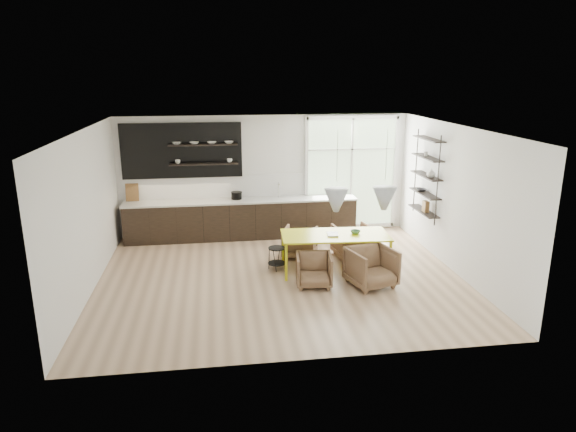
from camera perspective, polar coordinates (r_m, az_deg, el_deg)
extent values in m
cube|color=tan|center=(10.11, -0.81, -6.88)|extent=(7.00, 6.00, 0.01)
cube|color=white|center=(12.55, -2.59, 4.55)|extent=(7.00, 0.02, 2.90)
cube|color=white|center=(9.85, -21.48, 0.32)|extent=(0.02, 6.00, 2.90)
cube|color=white|center=(10.65, 18.18, 1.74)|extent=(0.02, 6.00, 2.90)
cube|color=silver|center=(9.38, -0.88, 9.72)|extent=(7.00, 6.00, 0.01)
cube|color=#B2D1A5|center=(12.90, 7.00, 4.75)|extent=(2.20, 0.02, 2.70)
cube|color=silver|center=(12.87, 7.03, 4.73)|extent=(2.30, 0.08, 2.80)
cone|color=silver|center=(9.28, 5.37, 1.75)|extent=(0.44, 0.44, 0.42)
cone|color=silver|center=(9.53, 10.65, 1.91)|extent=(0.44, 0.44, 0.42)
cylinder|color=black|center=(9.12, 5.50, 6.66)|extent=(0.01, 0.01, 0.89)
cylinder|color=black|center=(9.37, 10.90, 6.69)|extent=(0.01, 0.01, 0.89)
cube|color=black|center=(12.42, -5.14, -0.37)|extent=(5.50, 0.65, 0.90)
cube|color=beige|center=(12.30, -5.19, 1.73)|extent=(5.54, 0.69, 0.04)
cube|color=white|center=(12.55, -5.30, 3.32)|extent=(5.50, 0.02, 0.55)
cube|color=black|center=(12.37, -11.71, 7.13)|extent=(2.80, 0.06, 1.30)
cube|color=black|center=(12.19, -9.42, 7.83)|extent=(1.60, 0.28, 0.03)
cube|color=black|center=(12.26, -9.32, 5.75)|extent=(1.60, 0.28, 0.03)
cube|color=olive|center=(12.62, -16.93, 2.54)|extent=(0.30, 0.10, 0.42)
cylinder|color=silver|center=(12.42, -1.09, 2.89)|extent=(0.02, 0.02, 0.40)
imported|color=white|center=(12.21, -12.27, 7.90)|extent=(0.22, 0.22, 0.05)
imported|color=white|center=(12.19, -10.38, 7.98)|extent=(0.22, 0.22, 0.05)
imported|color=white|center=(12.18, -8.48, 8.06)|extent=(0.22, 0.22, 0.05)
imported|color=white|center=(12.19, -6.58, 8.13)|extent=(0.22, 0.22, 0.05)
imported|color=white|center=(12.28, -12.15, 5.92)|extent=(0.12, 0.12, 0.10)
imported|color=white|center=(12.25, -6.52, 6.15)|extent=(0.12, 0.12, 0.10)
cylinder|color=black|center=(12.35, -5.74, 2.24)|extent=(0.25, 0.25, 0.15)
cube|color=black|center=(11.07, 16.30, 3.73)|extent=(0.02, 0.02, 1.90)
cube|color=black|center=(12.15, 14.01, 4.92)|extent=(0.02, 0.02, 1.90)
cube|color=black|center=(11.78, 14.82, 0.54)|extent=(0.26, 1.20, 0.02)
cube|color=black|center=(11.69, 14.96, 2.43)|extent=(0.26, 1.20, 0.02)
cube|color=black|center=(11.61, 15.10, 4.35)|extent=(0.26, 1.20, 0.02)
cube|color=black|center=(11.54, 15.24, 6.30)|extent=(0.26, 1.20, 0.03)
cube|color=black|center=(11.48, 15.38, 8.26)|extent=(0.26, 1.20, 0.03)
imported|color=white|center=(11.36, 15.62, 4.63)|extent=(0.18, 0.18, 0.19)
imported|color=#333338|center=(11.86, 14.60, 2.84)|extent=(0.22, 0.22, 0.05)
imported|color=white|center=(11.62, 15.07, 6.67)|extent=(0.10, 0.10, 0.09)
cube|color=olive|center=(11.66, 15.06, 1.04)|extent=(0.10, 0.18, 0.24)
cube|color=yellow|center=(10.22, 5.27, -2.13)|extent=(2.17, 1.08, 0.03)
cube|color=yellow|center=(9.83, -0.21, -5.20)|extent=(0.05, 0.05, 0.74)
cube|color=yellow|center=(10.63, -0.56, -3.55)|extent=(0.05, 0.05, 0.74)
cube|color=yellow|center=(10.18, 11.26, -4.77)|extent=(0.05, 0.05, 0.74)
cube|color=yellow|center=(10.95, 10.07, -3.22)|extent=(0.05, 0.05, 0.74)
imported|color=#806146|center=(11.13, 1.34, -2.93)|extent=(0.89, 0.90, 0.64)
imported|color=#806146|center=(11.17, 7.17, -2.80)|extent=(0.84, 0.86, 0.71)
imported|color=#806146|center=(9.66, 2.90, -6.01)|extent=(0.73, 0.74, 0.61)
imported|color=#806146|center=(9.74, 9.25, -5.63)|extent=(0.98, 1.00, 0.74)
cylinder|color=black|center=(10.37, -1.26, -3.59)|extent=(0.34, 0.34, 0.02)
cylinder|color=black|center=(10.48, -1.25, -5.26)|extent=(0.37, 0.37, 0.02)
cylinder|color=black|center=(10.41, -0.39, -4.83)|extent=(0.02, 0.02, 0.45)
cylinder|color=black|center=(10.59, -1.04, -4.46)|extent=(0.02, 0.02, 0.45)
cylinder|color=black|center=(10.48, -2.11, -4.69)|extent=(0.02, 0.02, 0.45)
cylinder|color=black|center=(10.30, -1.48, -5.07)|extent=(0.02, 0.02, 0.45)
imported|color=white|center=(10.17, 4.38, -2.04)|extent=(0.25, 0.32, 0.03)
imported|color=#477749|center=(10.32, 7.49, -1.77)|extent=(0.22, 0.22, 0.06)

